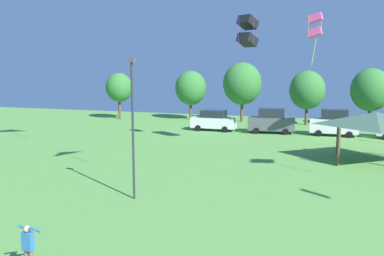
{
  "coord_description": "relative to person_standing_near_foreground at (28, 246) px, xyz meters",
  "views": [
    {
      "loc": [
        2.04,
        3.21,
        6.53
      ],
      "look_at": [
        -1.93,
        14.82,
        4.76
      ],
      "focal_mm": 38.0,
      "sensor_mm": 36.0,
      "label": 1
    }
  ],
  "objects": [
    {
      "name": "parked_car_leftmost",
      "position": [
        -2.91,
        31.94,
        0.17
      ],
      "size": [
        4.78,
        2.0,
        2.23
      ],
      "rotation": [
        0.0,
        0.0,
        0.01
      ],
      "color": "silver",
      "rests_on": "ground"
    },
    {
      "name": "parked_car_second_from_left",
      "position": [
        3.25,
        32.15,
        0.32
      ],
      "size": [
        4.89,
        2.32,
        2.59
      ],
      "rotation": [
        0.0,
        0.0,
        0.11
      ],
      "color": "#4C5156",
      "rests_on": "ground"
    },
    {
      "name": "person_standing_near_foreground",
      "position": [
        0.0,
        0.0,
        0.0
      ],
      "size": [
        0.52,
        0.49,
        1.68
      ],
      "rotation": [
        0.0,
        0.0,
        0.63
      ],
      "color": "brown",
      "rests_on": "ground"
    },
    {
      "name": "kite_flying_4",
      "position": [
        2.5,
        22.46,
        8.61
      ],
      "size": [
        1.74,
        1.81,
        2.47
      ],
      "color": "black"
    },
    {
      "name": "treeline_tree_0",
      "position": [
        -17.75,
        38.22,
        3.23
      ],
      "size": [
        3.53,
        3.53,
        6.13
      ],
      "color": "brown",
      "rests_on": "ground"
    },
    {
      "name": "parked_car_third_from_left",
      "position": [
        9.41,
        32.41,
        0.35
      ],
      "size": [
        4.58,
        1.94,
        2.66
      ],
      "rotation": [
        0.0,
        0.0,
        -0.0
      ],
      "color": "silver",
      "rests_on": "ground"
    },
    {
      "name": "park_pavilion",
      "position": [
        12.01,
        20.99,
        2.14
      ],
      "size": [
        6.18,
        5.19,
        3.6
      ],
      "color": "brown",
      "rests_on": "ground"
    },
    {
      "name": "treeline_tree_1",
      "position": [
        -8.51,
        40.66,
        3.21
      ],
      "size": [
        4.09,
        4.09,
        6.41
      ],
      "color": "brown",
      "rests_on": "ground"
    },
    {
      "name": "treeline_tree_2",
      "position": [
        -1.65,
        40.65,
        3.85
      ],
      "size": [
        4.84,
        4.84,
        7.46
      ],
      "color": "brown",
      "rests_on": "ground"
    },
    {
      "name": "treeline_tree_3",
      "position": [
        6.3,
        39.97,
        3.2
      ],
      "size": [
        4.16,
        4.16,
        6.44
      ],
      "color": "brown",
      "rests_on": "ground"
    },
    {
      "name": "treeline_tree_4",
      "position": [
        13.23,
        40.21,
        3.34
      ],
      "size": [
        4.42,
        4.42,
        6.72
      ],
      "color": "brown",
      "rests_on": "ground"
    },
    {
      "name": "kite_flying_6",
      "position": [
        7.43,
        26.69,
        9.31
      ],
      "size": [
        1.32,
        1.21,
        4.38
      ],
      "color": "#E54C93"
    },
    {
      "name": "light_post_0",
      "position": [
        -0.32,
        8.04,
        3.03
      ],
      "size": [
        0.36,
        0.2,
        7.12
      ],
      "color": "#2D2D33",
      "rests_on": "ground"
    }
  ]
}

